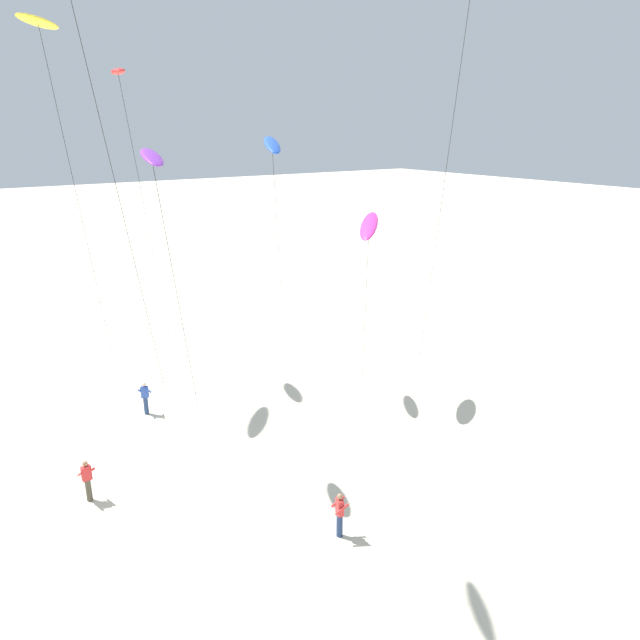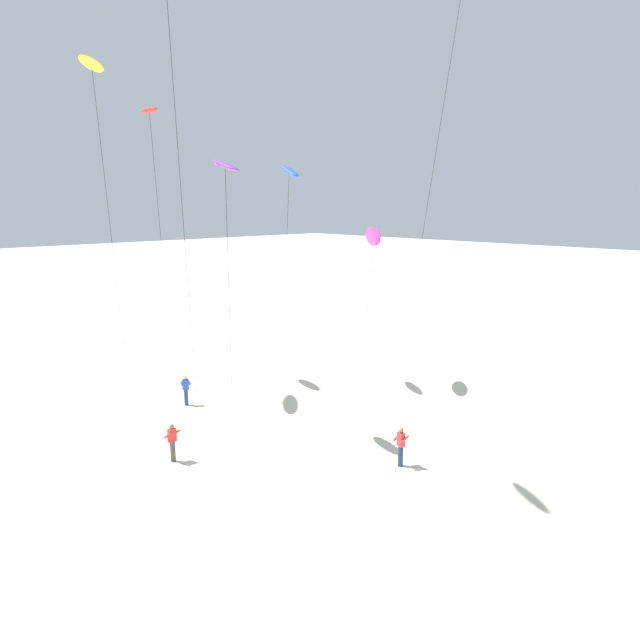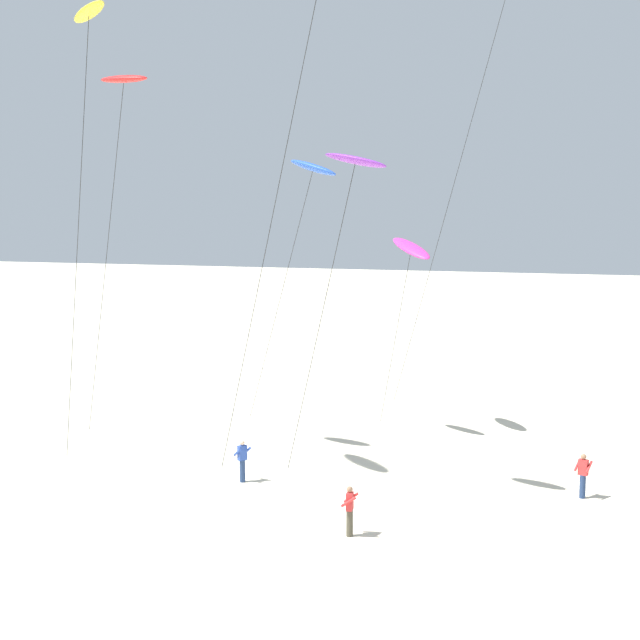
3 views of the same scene
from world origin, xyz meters
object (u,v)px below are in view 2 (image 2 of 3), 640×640
at_px(kite_purple, 225,168).
at_px(kite_flyer_middle, 172,441).
at_px(kite_red, 150,113).
at_px(kite_flyer_furthest, 186,389).
at_px(kite_yellow, 92,67).
at_px(kite_flyer_nearest, 401,446).
at_px(kite_magenta, 373,236).
at_px(kite_blue, 289,172).

xyz_separation_m(kite_purple, kite_flyer_middle, (1.10, -3.86, -11.31)).
xyz_separation_m(kite_purple, kite_red, (-10.85, 2.35, 3.66)).
bearing_deg(kite_flyer_furthest, kite_flyer_middle, -35.61).
height_order(kite_yellow, kite_flyer_nearest, kite_yellow).
xyz_separation_m(kite_yellow, kite_magenta, (9.46, 11.83, -8.93)).
bearing_deg(kite_flyer_middle, kite_magenta, 96.39).
relative_size(kite_red, kite_flyer_furthest, 9.74).
bearing_deg(kite_purple, kite_flyer_middle, -74.06).
relative_size(kite_magenta, kite_blue, 0.72).
bearing_deg(kite_magenta, kite_flyer_middle, -83.61).
xyz_separation_m(kite_blue, kite_flyer_furthest, (-0.25, -7.26, -11.54)).
bearing_deg(kite_blue, kite_red, -141.68).
relative_size(kite_flyer_nearest, kite_flyer_middle, 1.00).
height_order(kite_purple, kite_blue, kite_blue).
distance_m(kite_magenta, kite_flyer_nearest, 14.01).
bearing_deg(kite_magenta, kite_flyer_furthest, -111.71).
relative_size(kite_flyer_nearest, kite_flyer_furthest, 1.00).
xyz_separation_m(kite_magenta, kite_flyer_middle, (1.61, -14.39, -7.89)).
height_order(kite_magenta, kite_flyer_nearest, kite_magenta).
distance_m(kite_red, kite_blue, 8.96).
bearing_deg(kite_blue, kite_magenta, 38.35).
bearing_deg(kite_blue, kite_flyer_furthest, -92.00).
bearing_deg(kite_blue, kite_flyer_nearest, -21.20).
xyz_separation_m(kite_red, kite_yellow, (0.88, -3.65, 1.85)).
distance_m(kite_red, kite_flyer_furthest, 16.36).
bearing_deg(kite_flyer_furthest, kite_red, 161.24).
bearing_deg(kite_flyer_nearest, kite_red, -178.97).
bearing_deg(kite_blue, kite_flyer_middle, -64.31).
bearing_deg(kite_blue, kite_purple, -59.80).
height_order(kite_red, kite_magenta, kite_red).
bearing_deg(kite_flyer_middle, kite_yellow, 166.98).
bearing_deg(kite_blue, kite_yellow, -122.57).
bearing_deg(kite_purple, kite_blue, 120.20).
height_order(kite_purple, kite_magenta, kite_purple).
distance_m(kite_red, kite_flyer_middle, 20.14).
height_order(kite_red, kite_yellow, kite_yellow).
bearing_deg(kite_flyer_furthest, kite_magenta, 68.29).
distance_m(kite_red, kite_magenta, 14.97).
bearing_deg(kite_yellow, kite_flyer_middle, -13.02).
relative_size(kite_purple, kite_flyer_middle, 7.64).
bearing_deg(kite_flyer_furthest, kite_flyer_nearest, 11.03).
bearing_deg(kite_purple, kite_yellow, -172.55).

